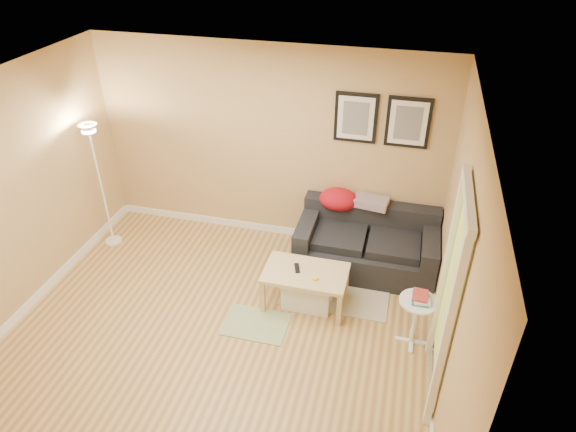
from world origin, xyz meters
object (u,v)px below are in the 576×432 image
object	(u,v)px
side_table	(415,322)
book_stack	(421,297)
storage_bin	(308,291)
coffee_table	(305,288)
floor_lamp	(102,190)
sofa	(367,242)

from	to	relation	value
side_table	book_stack	world-z (taller)	book_stack
storage_bin	coffee_table	bearing A→B (deg)	-145.94
coffee_table	floor_lamp	distance (m)	2.91
sofa	book_stack	world-z (taller)	sofa
coffee_table	floor_lamp	size ratio (longest dim) A/B	0.55
side_table	floor_lamp	size ratio (longest dim) A/B	0.34
storage_bin	floor_lamp	distance (m)	2.95
side_table	book_stack	size ratio (longest dim) A/B	2.64
sofa	coffee_table	world-z (taller)	sofa
sofa	coffee_table	size ratio (longest dim) A/B	1.82
storage_bin	floor_lamp	xyz separation A→B (m)	(-2.83, 0.53, 0.64)
sofa	book_stack	size ratio (longest dim) A/B	7.68
storage_bin	side_table	xyz separation A→B (m)	(1.19, -0.33, 0.12)
floor_lamp	book_stack	bearing A→B (deg)	-11.78
book_stack	coffee_table	bearing A→B (deg)	161.58
side_table	floor_lamp	bearing A→B (deg)	167.96
coffee_table	floor_lamp	xyz separation A→B (m)	(-2.80, 0.55, 0.58)
sofa	floor_lamp	xyz separation A→B (m)	(-3.38, -0.31, 0.43)
side_table	book_stack	bearing A→B (deg)	43.32
storage_bin	side_table	bearing A→B (deg)	-15.34
sofa	floor_lamp	distance (m)	3.42
sofa	storage_bin	distance (m)	1.02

